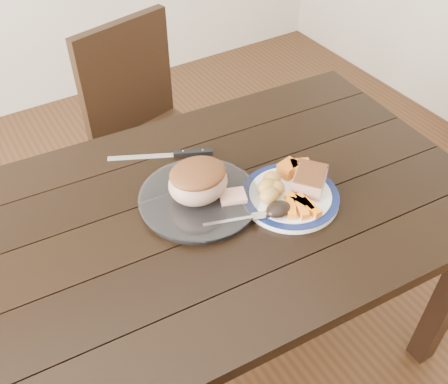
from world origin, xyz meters
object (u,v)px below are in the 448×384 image
dinner_plate (290,197)px  carving_knife (180,154)px  serving_platter (199,199)px  roast_joint (198,183)px  fork (242,219)px  pork_slice (310,181)px  dining_table (196,235)px  chair_far (149,126)px

dinner_plate → carving_knife: size_ratio=0.91×
serving_platter → roast_joint: bearing=90.0°
roast_joint → carving_knife: roast_joint is taller
fork → carving_knife: 0.34m
roast_joint → pork_slice: bearing=-24.4°
carving_knife → dinner_plate: bearing=-36.9°
serving_platter → dining_table: bearing=-135.1°
dining_table → chair_far: (0.19, 0.74, -0.13)m
chair_far → carving_knife: size_ratio=3.14×
serving_platter → carving_knife: 0.22m
serving_platter → fork: 0.14m
dinner_plate → chair_far: bearing=94.4°
dinner_plate → pork_slice: 0.07m
dining_table → dinner_plate: bearing=-20.5°
dinner_plate → serving_platter: 0.25m
chair_far → fork: 0.88m
dining_table → roast_joint: 0.17m
roast_joint → serving_platter: bearing=-90.0°
dinner_plate → fork: (-0.17, -0.01, 0.01)m
fork → chair_far: bearing=101.3°
dining_table → pork_slice: bearing=-17.6°
carving_knife → dining_table: bearing=-82.6°
chair_far → pork_slice: (0.12, -0.83, 0.27)m
carving_knife → serving_platter: bearing=-77.8°
dining_table → carving_knife: 0.27m
dining_table → dinner_plate: size_ratio=6.13×
chair_far → pork_slice: size_ratio=9.05×
pork_slice → roast_joint: size_ratio=0.63×
roast_joint → chair_far: bearing=77.5°
serving_platter → fork: size_ratio=1.85×
chair_far → carving_knife: 0.56m
dining_table → roast_joint: size_ratio=10.09×
serving_platter → fork: (0.05, -0.13, 0.01)m
chair_far → dining_table: bearing=61.8°
chair_far → carving_knife: chair_far is taller
chair_far → dinner_plate: size_ratio=3.44×
fork → dining_table: bearing=146.1°
roast_joint → carving_knife: 0.23m
fork → carving_knife: size_ratio=0.59×
dinner_plate → serving_platter: (-0.22, 0.12, 0.00)m
roast_joint → carving_knife: bearing=76.0°
dining_table → roast_joint: (0.03, 0.03, 0.16)m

